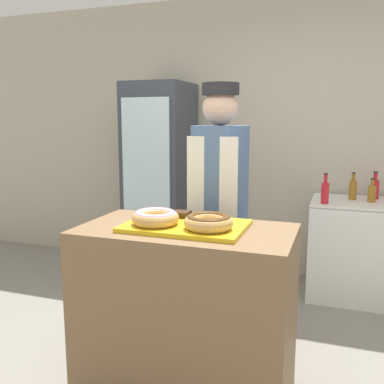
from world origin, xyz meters
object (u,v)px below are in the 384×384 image
object	(u,v)px
donut_chocolate_glaze	(209,221)
beverage_fridge	(160,180)
bottle_red	(375,188)
donut_light_glaze	(155,217)
chest_freezer	(375,250)
brownie_back_left	(181,214)
bottle_amber	(353,189)
bottle_amber_b	(372,193)
brownie_back_right	(208,216)
bottle_red_b	(325,192)
serving_tray	(186,226)
baker_person	(219,210)

from	to	relation	value
donut_chocolate_glaze	beverage_fridge	xyz separation A→B (m)	(-1.05, 1.81, -0.08)
beverage_fridge	bottle_red	bearing A→B (deg)	5.10
donut_light_glaze	chest_freezer	world-z (taller)	donut_light_glaze
donut_light_glaze	brownie_back_left	bearing A→B (deg)	72.61
bottle_amber	bottle_amber_b	bearing A→B (deg)	-21.36
brownie_back_right	bottle_red_b	xyz separation A→B (m)	(0.58, 1.40, -0.05)
serving_tray	brownie_back_left	bearing A→B (deg)	119.18
baker_person	bottle_red_b	bearing A→B (deg)	54.80
brownie_back_left	baker_person	world-z (taller)	baker_person
donut_light_glaze	bottle_amber	xyz separation A→B (m)	(1.02, 1.86, -0.08)
serving_tray	bottle_amber	xyz separation A→B (m)	(0.88, 1.80, -0.03)
serving_tray	beverage_fridge	distance (m)	1.96
donut_chocolate_glaze	brownie_back_right	world-z (taller)	donut_chocolate_glaze
serving_tray	bottle_red_b	xyz separation A→B (m)	(0.66, 1.54, -0.02)
bottle_red_b	bottle_amber	bearing A→B (deg)	49.11
baker_person	serving_tray	bearing A→B (deg)	-90.82
bottle_red	serving_tray	bearing A→B (deg)	-118.95
serving_tray	donut_light_glaze	xyz separation A→B (m)	(-0.15, -0.07, 0.05)
donut_light_glaze	serving_tray	bearing A→B (deg)	24.74
baker_person	bottle_red_b	size ratio (longest dim) A/B	6.98
baker_person	bottle_amber	bearing A→B (deg)	53.49
brownie_back_right	bottle_amber	xyz separation A→B (m)	(0.80, 1.65, -0.06)
bottle_amber	bottle_red	xyz separation A→B (m)	(0.18, 0.12, 0.00)
bottle_red	bottle_amber_b	bearing A→B (deg)	-100.44
brownie_back_left	bottle_amber	bearing A→B (deg)	59.90
bottle_amber	bottle_amber_b	world-z (taller)	bottle_amber
donut_light_glaze	bottle_amber_b	distance (m)	2.16
donut_chocolate_glaze	bottle_amber	distance (m)	2.00
donut_light_glaze	beverage_fridge	size ratio (longest dim) A/B	0.13
brownie_back_left	donut_chocolate_glaze	bearing A→B (deg)	-42.97
beverage_fridge	chest_freezer	bearing A→B (deg)	0.19
chest_freezer	bottle_amber	bearing A→B (deg)	165.86
serving_tray	baker_person	distance (m)	0.63
donut_light_glaze	donut_chocolate_glaze	world-z (taller)	same
chest_freezer	baker_person	bearing A→B (deg)	-133.71
bottle_amber_b	brownie_back_right	bearing A→B (deg)	-120.68
serving_tray	brownie_back_right	xyz separation A→B (m)	(0.08, 0.14, 0.03)
donut_light_glaze	bottle_red_b	distance (m)	1.80
serving_tray	bottle_amber_b	world-z (taller)	bottle_amber_b
donut_light_glaze	donut_chocolate_glaze	xyz separation A→B (m)	(0.29, 0.00, 0.00)
chest_freezer	bottle_amber	distance (m)	0.55
donut_light_glaze	bottle_amber	bearing A→B (deg)	61.22
bottle_amber_b	serving_tray	bearing A→B (deg)	-120.56
serving_tray	brownie_back_right	world-z (taller)	brownie_back_right
beverage_fridge	serving_tray	bearing A→B (deg)	-62.54
chest_freezer	bottle_red_b	world-z (taller)	bottle_red_b
serving_tray	bottle_red	xyz separation A→B (m)	(1.06, 1.91, -0.03)
donut_chocolate_glaze	donut_light_glaze	bearing A→B (deg)	180.00
baker_person	bottle_amber_b	xyz separation A→B (m)	(1.02, 1.11, -0.01)
baker_person	bottle_amber_b	distance (m)	1.51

